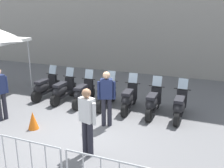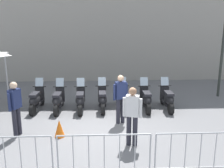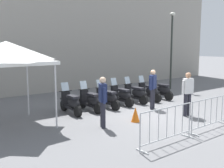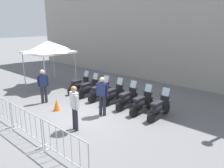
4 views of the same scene
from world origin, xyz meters
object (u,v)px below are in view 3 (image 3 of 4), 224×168
object	(u,v)px
motorcycle_3	(121,96)
officer_by_barriers	(188,91)
traffic_cone	(135,114)
motorcycle_1	(91,101)
motorcycle_5	(149,92)
barrier_segment_0	(167,126)
motorcycle_0	(71,103)
motorcycle_2	(107,98)
officer_near_row_end	(153,87)
motorcycle_6	(161,90)
canopy_tent	(7,53)
motorcycle_4	(135,94)
barrier_segment_1	(211,114)
officer_mid_plaza	(103,99)
street_lamp	(172,42)

from	to	relation	value
motorcycle_3	officer_by_barriers	xyz separation A→B (m)	(0.70, -3.09, 0.53)
traffic_cone	motorcycle_1	bearing A→B (deg)	97.54
motorcycle_5	barrier_segment_0	world-z (taller)	motorcycle_5
motorcycle_0	motorcycle_3	distance (m)	2.64
motorcycle_2	barrier_segment_0	distance (m)	4.70
officer_near_row_end	officer_by_barriers	world-z (taller)	same
motorcycle_6	canopy_tent	bearing A→B (deg)	178.88
motorcycle_6	motorcycle_0	bearing A→B (deg)	176.71
officer_near_row_end	traffic_cone	distance (m)	2.33
motorcycle_4	motorcycle_6	world-z (taller)	same
canopy_tent	traffic_cone	bearing A→B (deg)	-32.02
barrier_segment_1	motorcycle_0	bearing A→B (deg)	117.60
motorcycle_2	motorcycle_5	size ratio (longest dim) A/B	1.00
officer_mid_plaza	traffic_cone	bearing A→B (deg)	-9.75
motorcycle_2	motorcycle_3	bearing A→B (deg)	3.00
motorcycle_5	barrier_segment_1	bearing A→B (deg)	-113.52
motorcycle_3	traffic_cone	distance (m)	2.76
officer_mid_plaza	motorcycle_1	bearing A→B (deg)	64.33
motorcycle_0	barrier_segment_1	size ratio (longest dim) A/B	0.81
motorcycle_6	motorcycle_2	bearing A→B (deg)	177.83
street_lamp	motorcycle_4	bearing A→B (deg)	-162.11
motorcycle_2	officer_near_row_end	xyz separation A→B (m)	(1.44, -1.36, 0.53)
barrier_segment_1	motorcycle_6	bearing A→B (deg)	57.46
motorcycle_0	canopy_tent	size ratio (longest dim) A/B	0.59
barrier_segment_1	canopy_tent	world-z (taller)	canopy_tent
canopy_tent	motorcycle_0	bearing A→B (deg)	3.40
motorcycle_6	barrier_segment_1	size ratio (longest dim) A/B	0.81
canopy_tent	officer_by_barriers	bearing A→B (deg)	-27.59
motorcycle_5	canopy_tent	world-z (taller)	canopy_tent
motorcycle_2	motorcycle_3	distance (m)	0.88
barrier_segment_1	officer_by_barriers	xyz separation A→B (m)	(0.88, 1.49, 0.46)
motorcycle_6	canopy_tent	size ratio (longest dim) A/B	0.59
motorcycle_6	officer_by_barriers	size ratio (longest dim) A/B	1.00
barrier_segment_1	officer_mid_plaza	size ratio (longest dim) A/B	1.22
officer_near_row_end	officer_by_barriers	xyz separation A→B (m)	(0.13, -1.68, 0.00)
motorcycle_3	officer_mid_plaza	bearing A→B (deg)	-142.71
motorcycle_5	officer_near_row_end	world-z (taller)	officer_near_row_end
officer_near_row_end	officer_by_barriers	bearing A→B (deg)	-85.48
traffic_cone	motorcycle_2	bearing A→B (deg)	76.11
officer_near_row_end	motorcycle_3	bearing A→B (deg)	111.92
barrier_segment_0	officer_near_row_end	distance (m)	4.29
street_lamp	officer_mid_plaza	bearing A→B (deg)	-156.76
street_lamp	officer_by_barriers	size ratio (longest dim) A/B	2.80
barrier_segment_0	officer_mid_plaza	xyz separation A→B (m)	(-0.40, 2.38, 0.46)
motorcycle_5	officer_mid_plaza	xyz separation A→B (m)	(-4.53, -1.97, 0.53)
motorcycle_3	barrier_segment_1	xyz separation A→B (m)	(-0.18, -4.58, 0.07)
motorcycle_1	motorcycle_3	bearing A→B (deg)	-0.25
motorcycle_3	canopy_tent	distance (m)	5.56
canopy_tent	traffic_cone	size ratio (longest dim) A/B	5.29
motorcycle_0	motorcycle_6	xyz separation A→B (m)	(5.27, -0.30, 0.00)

